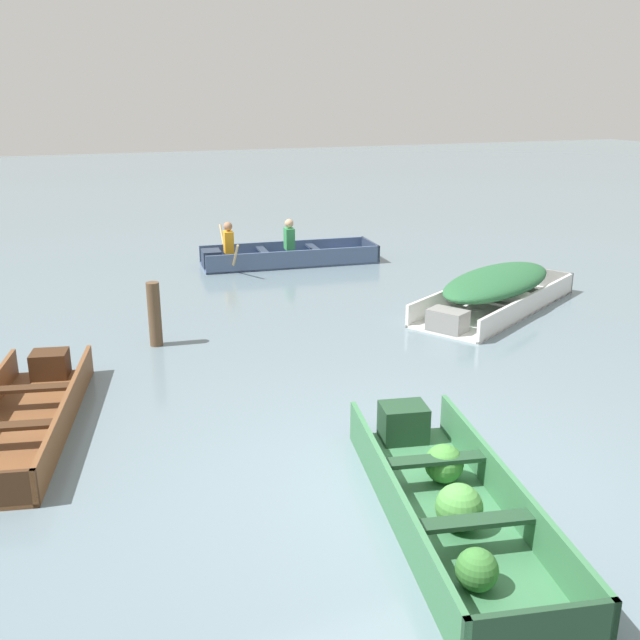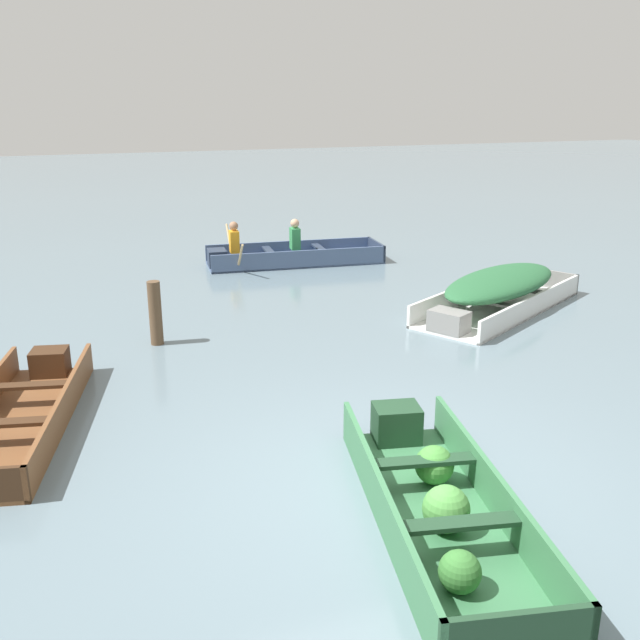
{
  "view_description": "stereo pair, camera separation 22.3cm",
  "coord_description": "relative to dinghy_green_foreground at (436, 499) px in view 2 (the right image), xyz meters",
  "views": [
    {
      "loc": [
        -2.8,
        -5.0,
        3.37
      ],
      "look_at": [
        0.75,
        3.81,
        0.35
      ],
      "focal_mm": 40.0,
      "sensor_mm": 36.0,
      "label": 1
    },
    {
      "loc": [
        -2.59,
        -5.08,
        3.37
      ],
      "look_at": [
        0.75,
        3.81,
        0.35
      ],
      "focal_mm": 40.0,
      "sensor_mm": 36.0,
      "label": 2
    }
  ],
  "objects": [
    {
      "name": "skiff_wooden_brown_mid_moored",
      "position": [
        -3.24,
        3.17,
        -0.04
      ],
      "size": [
        1.64,
        3.31,
        0.36
      ],
      "color": "brown",
      "rests_on": "ground"
    },
    {
      "name": "mooring_post",
      "position": [
        -1.54,
        5.19,
        0.29
      ],
      "size": [
        0.18,
        0.18,
        0.91
      ],
      "primitive_type": "cylinder",
      "color": "brown",
      "rests_on": "ground"
    },
    {
      "name": "rowboat_slate_blue_with_crew",
      "position": [
        1.68,
        9.31,
        0.02
      ],
      "size": [
        3.7,
        2.31,
        0.93
      ],
      "color": "#475B7F",
      "rests_on": "ground"
    },
    {
      "name": "ground_plane",
      "position": [
        -0.13,
        0.58,
        -0.16
      ],
      "size": [
        80.0,
        80.0,
        0.0
      ],
      "primitive_type": "plane",
      "color": "slate"
    },
    {
      "name": "dinghy_green_foreground",
      "position": [
        0.0,
        0.0,
        0.0
      ],
      "size": [
        1.66,
        3.33,
        0.42
      ],
      "color": "#387047",
      "rests_on": "ground"
    },
    {
      "name": "skiff_white_near_moored",
      "position": [
        3.9,
        4.89,
        0.21
      ],
      "size": [
        3.71,
        2.8,
        0.64
      ],
      "color": "white",
      "rests_on": "ground"
    }
  ]
}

